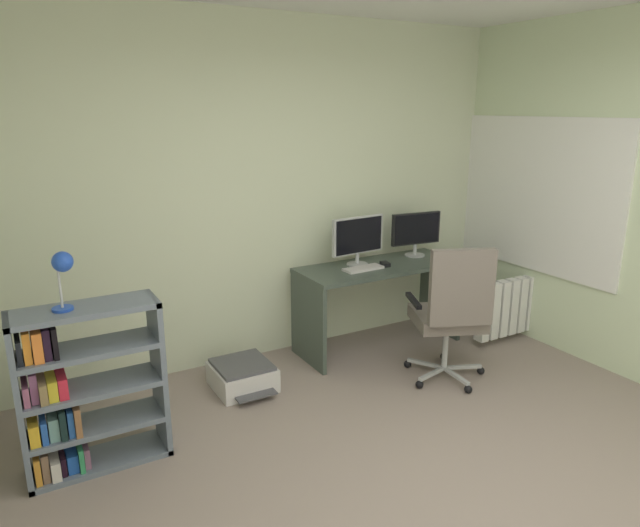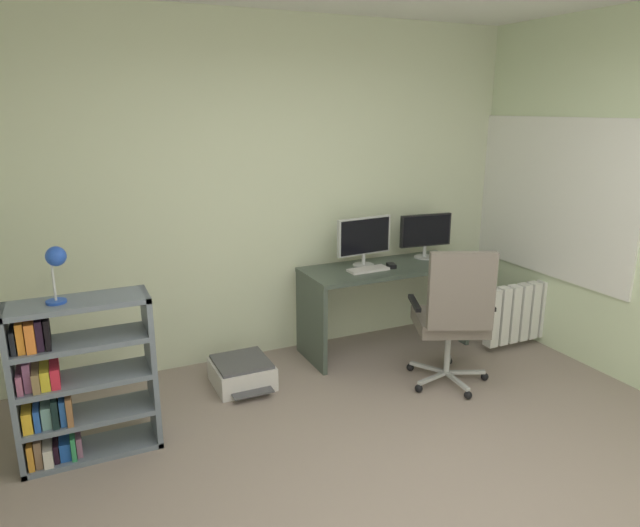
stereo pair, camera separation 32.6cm
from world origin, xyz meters
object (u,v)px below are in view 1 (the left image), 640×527
Objects in this scene: desk_lamp at (62,268)px; radiator at (519,304)px; office_chair at (452,309)px; monitor_main at (358,237)px; monitor_secondary at (416,231)px; desk at (379,287)px; printer at (243,376)px; keyboard at (363,268)px; computer_mouse at (385,264)px; bookshelf at (78,394)px.

radiator is (3.70, 0.12, -0.89)m from desk_lamp.
monitor_main is at bearing 104.04° from office_chair.
desk is at bearing -168.75° from monitor_secondary.
radiator reaches higher than printer.
computer_mouse is (0.22, 0.00, 0.01)m from keyboard.
desk_lamp reaches higher than monitor_main.
desk_lamp is (-2.50, -0.54, 0.45)m from computer_mouse.
printer is (-1.39, 0.70, -0.49)m from office_chair.
monitor_secondary reaches higher than radiator.
desk is 0.22m from computer_mouse.
desk_lamp is at bearing -154.38° from computer_mouse.
keyboard is 3.40× the size of computer_mouse.
monitor_secondary is 0.49× the size of bookshelf.
bookshelf is 3.71m from radiator.
desk_lamp reaches higher than computer_mouse.
radiator is at bearing 17.73° from office_chair.
office_chair is (0.23, -0.93, -0.39)m from monitor_main.
monitor_secondary is 1.41× the size of keyboard.
computer_mouse is at bearing 161.03° from radiator.
radiator is (1.15, 0.37, -0.28)m from office_chair.
keyboard is 0.65× the size of printer.
printer is 0.54× the size of radiator.
computer_mouse is at bearing 12.10° from desk_lamp.
office_chair is 2.08× the size of printer.
office_chair is (0.27, -0.78, -0.16)m from keyboard.
desk_lamp is at bearing -0.50° from bookshelf.
computer_mouse is 2.58m from bookshelf.
office_chair is at bearing -75.96° from monitor_main.
bookshelf is at bearing -163.62° from monitor_main.
bookshelf reaches higher than printer.
monitor_secondary is 1.15m from radiator.
computer_mouse reaches higher than radiator.
monitor_main is 0.97× the size of printer.
bookshelf is 0.74m from desk_lamp.
monitor_main is 1.47m from printer.
radiator is (1.38, -0.56, -0.67)m from monitor_main.
desk_lamp reaches higher than desk.
printer is (-1.77, -0.23, -0.87)m from monitor_secondary.
monitor_secondary is at bearing 7.42° from printer.
desk is at bearing 13.38° from keyboard.
printer is at bearing 153.45° from office_chair.
office_chair reaches higher than keyboard.
desk reaches higher than printer.
monitor_main is at bearing 72.75° from keyboard.
monitor_main is 0.62m from monitor_secondary.
monitor_secondary is at bearing 143.93° from radiator.
computer_mouse is (0.01, -0.06, 0.21)m from desk.
bookshelf is 1.30m from printer.
computer_mouse is at bearing -38.73° from monitor_main.
keyboard is at bearing -167.30° from monitor_secondary.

